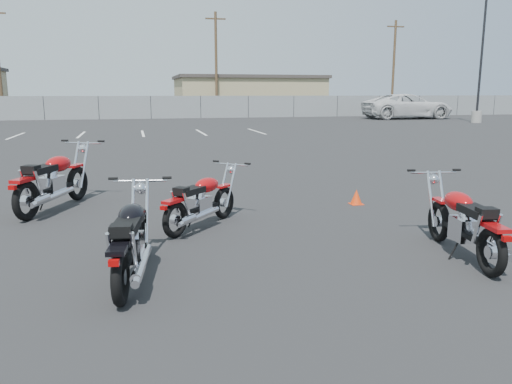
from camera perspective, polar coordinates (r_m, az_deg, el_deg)
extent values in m
plane|color=black|center=(6.76, -0.43, -6.47)|extent=(120.00, 120.00, 0.00)
torus|color=black|center=(10.27, -19.74, 0.93)|extent=(0.38, 0.66, 0.66)
cylinder|color=silver|center=(10.27, -19.74, 0.93)|extent=(0.17, 0.21, 0.18)
torus|color=black|center=(8.94, -24.78, -0.92)|extent=(0.38, 0.66, 0.66)
cylinder|color=silver|center=(8.94, -24.78, -0.92)|extent=(0.17, 0.21, 0.18)
cube|color=black|center=(9.58, -22.10, 0.33)|extent=(0.57, 1.11, 0.07)
cube|color=silver|center=(9.53, -22.31, 0.66)|extent=(0.45, 0.51, 0.33)
cylinder|color=silver|center=(9.49, -22.40, 1.84)|extent=(0.31, 0.34, 0.29)
ellipsoid|color=#A30A0C|center=(9.69, -21.67, 3.00)|extent=(0.57, 0.72, 0.28)
cube|color=black|center=(9.25, -23.36, 2.37)|extent=(0.51, 0.67, 0.11)
cube|color=black|center=(9.01, -24.34, 2.37)|extent=(0.30, 0.28, 0.13)
cube|color=#A30A0C|center=(8.86, -25.04, 1.26)|extent=(0.37, 0.51, 0.06)
cube|color=#A30A0C|center=(10.21, -19.87, 2.85)|extent=(0.28, 0.40, 0.04)
cylinder|color=silver|center=(8.95, -23.63, 1.00)|extent=(0.13, 0.21, 0.43)
cylinder|color=silver|center=(9.10, -25.02, 1.04)|extent=(0.13, 0.21, 0.43)
cylinder|color=silver|center=(9.23, -22.22, -0.50)|extent=(0.58, 1.16, 0.14)
cylinder|color=silver|center=(8.93, -23.43, -0.81)|extent=(0.28, 0.41, 0.15)
cylinder|color=silver|center=(10.28, -19.02, 2.99)|extent=(0.22, 0.42, 0.87)
cylinder|color=silver|center=(10.38, -19.99, 3.00)|extent=(0.22, 0.42, 0.87)
sphere|color=silver|center=(10.45, -19.14, 4.70)|extent=(0.23, 0.23, 0.18)
cylinder|color=silver|center=(10.45, -19.12, 5.32)|extent=(0.72, 0.34, 0.03)
cylinder|color=black|center=(10.25, -17.29, 5.57)|extent=(0.14, 0.09, 0.04)
cylinder|color=black|center=(10.62, -21.03, 5.51)|extent=(0.14, 0.09, 0.04)
cylinder|color=black|center=(9.61, -23.14, -0.99)|extent=(0.17, 0.09, 0.33)
cube|color=#990505|center=(8.64, -26.09, 0.46)|extent=(0.13, 0.11, 0.07)
torus|color=black|center=(6.43, -13.14, -4.99)|extent=(0.19, 0.59, 0.58)
cylinder|color=silver|center=(6.43, -13.14, -4.99)|extent=(0.12, 0.17, 0.16)
torus|color=black|center=(5.11, -15.23, -9.38)|extent=(0.19, 0.59, 0.58)
cylinder|color=silver|center=(5.11, -15.23, -9.38)|extent=(0.12, 0.17, 0.16)
cube|color=black|center=(5.76, -14.08, -6.57)|extent=(0.25, 1.02, 0.06)
cube|color=silver|center=(5.69, -14.18, -6.16)|extent=(0.32, 0.40, 0.29)
cylinder|color=silver|center=(5.64, -14.27, -4.47)|extent=(0.23, 0.27, 0.26)
ellipsoid|color=black|center=(5.82, -14.00, -2.59)|extent=(0.38, 0.60, 0.25)
cube|color=black|center=(5.38, -14.71, -3.97)|extent=(0.33, 0.56, 0.10)
cube|color=black|center=(5.14, -15.16, -4.26)|extent=(0.24, 0.20, 0.12)
cube|color=black|center=(5.00, -15.45, -6.18)|extent=(0.23, 0.43, 0.05)
cube|color=black|center=(6.35, -13.26, -2.34)|extent=(0.17, 0.34, 0.04)
cylinder|color=silver|center=(5.15, -13.82, -6.30)|extent=(0.07, 0.18, 0.38)
cylinder|color=silver|center=(5.19, -16.38, -6.30)|extent=(0.07, 0.18, 0.38)
cylinder|color=silver|center=(5.48, -12.89, -8.07)|extent=(0.24, 1.07, 0.12)
cylinder|color=silver|center=(5.18, -13.34, -9.00)|extent=(0.17, 0.36, 0.13)
cylinder|color=silver|center=(6.45, -12.36, -2.05)|extent=(0.10, 0.39, 0.76)
cylinder|color=silver|center=(6.48, -13.89, -2.07)|extent=(0.10, 0.39, 0.76)
sphere|color=silver|center=(6.56, -13.05, 0.39)|extent=(0.18, 0.18, 0.16)
cylinder|color=silver|center=(6.57, -13.06, 1.25)|extent=(0.68, 0.13, 0.03)
cylinder|color=black|center=(6.50, -10.14, 1.62)|extent=(0.12, 0.05, 0.03)
cylinder|color=black|center=(6.60, -16.02, 1.49)|extent=(0.12, 0.05, 0.03)
cylinder|color=black|center=(5.75, -15.49, -8.61)|extent=(0.15, 0.05, 0.29)
cube|color=#990505|center=(4.78, -15.93, -7.80)|extent=(0.10, 0.07, 0.06)
torus|color=black|center=(8.29, -3.70, -1.22)|extent=(0.44, 0.46, 0.54)
cylinder|color=silver|center=(8.29, -3.70, -1.22)|extent=(0.16, 0.17, 0.14)
torus|color=black|center=(7.27, -9.22, -3.14)|extent=(0.44, 0.46, 0.54)
cylinder|color=silver|center=(7.27, -9.22, -3.14)|extent=(0.16, 0.17, 0.14)
cube|color=black|center=(7.76, -6.28, -1.86)|extent=(0.70, 0.75, 0.05)
cube|color=silver|center=(7.71, -6.48, -1.54)|extent=(0.41, 0.42, 0.27)
cylinder|color=silver|center=(7.68, -6.50, -0.37)|extent=(0.28, 0.29, 0.24)
ellipsoid|color=#A30A0C|center=(7.82, -5.65, 0.79)|extent=(0.55, 0.57, 0.23)
cube|color=black|center=(7.48, -7.51, 0.13)|extent=(0.50, 0.52, 0.09)
cube|color=black|center=(7.30, -8.56, 0.11)|extent=(0.25, 0.25, 0.11)
cube|color=#A30A0C|center=(7.19, -9.37, -1.00)|extent=(0.37, 0.38, 0.04)
cube|color=#A30A0C|center=(8.24, -3.72, 0.70)|extent=(0.29, 0.30, 0.04)
cylinder|color=silver|center=(7.25, -7.95, -1.31)|extent=(0.14, 0.15, 0.35)
cylinder|color=silver|center=(7.38, -9.29, -1.13)|extent=(0.14, 0.15, 0.35)
cylinder|color=silver|center=(7.48, -6.56, -2.79)|extent=(0.73, 0.78, 0.11)
cylinder|color=silver|center=(7.25, -7.87, -3.13)|extent=(0.29, 0.30, 0.12)
cylinder|color=silver|center=(8.28, -2.85, 0.80)|extent=(0.27, 0.29, 0.70)
cylinder|color=silver|center=(8.37, -3.79, 0.89)|extent=(0.27, 0.29, 0.70)
sphere|color=silver|center=(8.40, -2.82, 2.56)|extent=(0.20, 0.20, 0.14)
cylinder|color=silver|center=(8.41, -2.76, 3.17)|extent=(0.48, 0.44, 0.03)
cylinder|color=black|center=(8.23, -0.98, 3.26)|extent=(0.10, 0.10, 0.03)
cylinder|color=black|center=(8.55, -4.61, 3.53)|extent=(0.10, 0.10, 0.03)
cylinder|color=black|center=(7.80, -7.38, -3.10)|extent=(0.12, 0.11, 0.27)
cube|color=#990505|center=(7.03, -10.53, -1.81)|extent=(0.10, 0.10, 0.05)
torus|color=black|center=(7.46, 20.15, -3.17)|extent=(0.20, 0.58, 0.57)
cylinder|color=silver|center=(7.46, 20.15, -3.17)|extent=(0.12, 0.17, 0.15)
torus|color=black|center=(6.28, 25.31, -6.24)|extent=(0.20, 0.58, 0.57)
cylinder|color=silver|center=(6.28, 25.31, -6.24)|extent=(0.12, 0.17, 0.15)
cube|color=black|center=(6.85, 22.53, -4.27)|extent=(0.26, 1.00, 0.06)
cube|color=silver|center=(6.80, 22.74, -3.91)|extent=(0.32, 0.40, 0.29)
cylinder|color=silver|center=(6.76, 22.85, -2.50)|extent=(0.23, 0.27, 0.25)
ellipsoid|color=#A30A0C|center=(6.92, 22.12, -1.00)|extent=(0.38, 0.59, 0.24)
cube|color=black|center=(6.53, 23.87, -2.01)|extent=(0.33, 0.56, 0.10)
cube|color=black|center=(6.31, 24.90, -2.16)|extent=(0.24, 0.20, 0.11)
cube|color=#A30A0C|center=(6.18, 25.63, -3.63)|extent=(0.24, 0.42, 0.05)
cube|color=#A30A0C|center=(7.40, 20.31, -0.91)|extent=(0.18, 0.34, 0.04)
cylinder|color=silver|center=(6.39, 25.76, -3.76)|extent=(0.08, 0.18, 0.38)
cylinder|color=silver|center=(6.28, 23.95, -3.86)|extent=(0.08, 0.18, 0.38)
cylinder|color=silver|center=(6.69, 24.75, -5.32)|extent=(0.26, 1.05, 0.12)
cylinder|color=silver|center=(6.44, 26.07, -5.90)|extent=(0.17, 0.35, 0.13)
cylinder|color=silver|center=(7.53, 20.55, -0.68)|extent=(0.11, 0.38, 0.75)
cylinder|color=silver|center=(7.46, 19.35, -0.70)|extent=(0.11, 0.38, 0.75)
sphere|color=silver|center=(7.59, 19.62, 1.38)|extent=(0.18, 0.18, 0.15)
cylinder|color=silver|center=(7.59, 19.61, 2.11)|extent=(0.66, 0.14, 0.03)
cylinder|color=black|center=(7.71, 21.96, 2.37)|extent=(0.12, 0.05, 0.03)
cylinder|color=black|center=(7.44, 17.33, 2.38)|extent=(0.12, 0.05, 0.03)
cylinder|color=black|center=(6.76, 21.75, -6.02)|extent=(0.15, 0.05, 0.29)
cube|color=#990505|center=(5.99, 26.74, -4.80)|extent=(0.10, 0.07, 0.06)
cone|color=#EF390C|center=(9.54, 11.39, -0.52)|extent=(0.22, 0.22, 0.27)
cube|color=#EF390C|center=(9.57, 11.36, -1.34)|extent=(0.23, 0.23, 0.01)
cylinder|color=gray|center=(38.28, 23.88, 7.86)|extent=(0.70, 0.70, 0.80)
cylinder|color=black|center=(38.38, 24.48, 15.13)|extent=(0.16, 0.16, 8.96)
cube|color=slate|center=(41.30, -11.92, 9.45)|extent=(80.00, 0.04, 1.80)
cylinder|color=black|center=(41.79, -23.08, 8.82)|extent=(0.06, 0.06, 1.80)
cylinder|color=black|center=(41.35, -17.54, 9.18)|extent=(0.06, 0.06, 1.80)
cylinder|color=black|center=(41.30, -11.92, 9.45)|extent=(0.06, 0.06, 1.80)
cylinder|color=black|center=(41.64, -6.34, 9.63)|extent=(0.06, 0.06, 1.80)
cylinder|color=black|center=(42.35, -0.89, 9.73)|extent=(0.06, 0.06, 1.80)
cylinder|color=black|center=(43.42, 4.33, 9.74)|extent=(0.06, 0.06, 1.80)
cylinder|color=black|center=(44.83, 9.27, 9.67)|extent=(0.06, 0.06, 1.80)
cylinder|color=black|center=(46.53, 13.87, 9.55)|extent=(0.06, 0.06, 1.80)
cylinder|color=black|center=(48.51, 18.12, 9.38)|extent=(0.06, 0.06, 1.80)
cylinder|color=black|center=(50.73, 22.01, 9.18)|extent=(0.06, 0.06, 1.80)
cylinder|color=black|center=(53.15, 25.56, 8.96)|extent=(0.06, 0.06, 1.80)
cube|color=tan|center=(51.56, -0.97, 10.90)|extent=(14.00, 9.00, 3.40)
cube|color=#3F3934|center=(51.58, -0.98, 12.95)|extent=(14.40, 9.40, 0.30)
cylinder|color=#443120|center=(45.94, -4.57, 14.31)|extent=(0.24, 0.24, 9.00)
cube|color=#443120|center=(46.31, -4.65, 19.13)|extent=(1.80, 0.12, 0.12)
cylinder|color=#443120|center=(52.87, 15.45, 13.55)|extent=(0.24, 0.24, 9.00)
cube|color=#443120|center=(53.20, 15.68, 17.74)|extent=(1.80, 0.12, 0.12)
cube|color=silver|center=(26.91, -25.74, 5.80)|extent=(0.12, 4.00, 0.01)
cube|color=silver|center=(26.46, -19.35, 6.21)|extent=(0.12, 4.00, 0.01)
cube|color=silver|center=(26.34, -12.81, 6.54)|extent=(0.12, 4.00, 0.01)
cube|color=silver|center=(26.57, -6.29, 6.79)|extent=(0.12, 4.00, 0.01)
cube|color=silver|center=(27.13, 0.05, 6.95)|extent=(0.12, 4.00, 0.01)
imported|color=silver|center=(42.18, 16.99, 10.12)|extent=(3.63, 8.30, 3.10)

